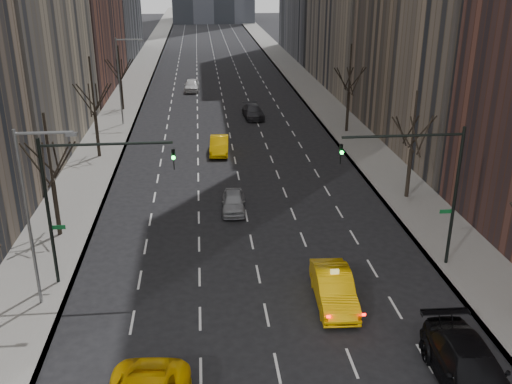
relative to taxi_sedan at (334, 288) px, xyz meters
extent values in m
cube|color=slate|center=(-15.74, 61.27, -0.77)|extent=(4.50, 320.00, 0.15)
cube|color=slate|center=(8.76, 61.27, -0.77)|extent=(4.50, 320.00, 0.15)
cylinder|color=black|center=(-15.49, 9.27, 1.09)|extent=(0.28, 0.28, 3.57)
cylinder|color=black|center=(-15.49, 9.27, 5.00)|extent=(0.16, 0.16, 4.25)
cylinder|color=black|center=(-15.34, 10.11, 4.10)|extent=(0.42, 1.80, 2.52)
cylinder|color=black|center=(-14.68, 9.56, 4.10)|extent=(1.74, 0.72, 2.52)
cylinder|color=black|center=(-14.83, 8.71, 4.10)|extent=(1.46, 1.25, 2.52)
cylinder|color=black|center=(-15.64, 8.42, 4.10)|extent=(0.42, 1.80, 2.52)
cylinder|color=black|center=(-16.30, 8.97, 4.10)|extent=(1.74, 0.72, 2.52)
cylinder|color=black|center=(-16.15, 9.82, 4.10)|extent=(1.46, 1.25, 2.52)
cylinder|color=black|center=(-15.49, 25.27, 1.30)|extent=(0.28, 0.28, 3.99)
cylinder|color=black|center=(-15.49, 25.27, 5.67)|extent=(0.16, 0.16, 4.75)
cylinder|color=black|center=(-15.34, 26.11, 4.52)|extent=(0.42, 1.80, 2.52)
cylinder|color=black|center=(-14.68, 25.56, 4.52)|extent=(1.74, 0.72, 2.52)
cylinder|color=black|center=(-14.83, 24.71, 4.52)|extent=(1.46, 1.25, 2.52)
cylinder|color=black|center=(-15.64, 24.42, 4.52)|extent=(0.42, 1.80, 2.52)
cylinder|color=black|center=(-16.30, 24.97, 4.52)|extent=(1.74, 0.72, 2.52)
cylinder|color=black|center=(-16.15, 25.82, 4.52)|extent=(1.46, 1.25, 2.52)
cylinder|color=black|center=(-15.49, 43.27, 0.98)|extent=(0.28, 0.28, 3.36)
cylinder|color=black|center=(-15.49, 43.27, 4.66)|extent=(0.16, 0.16, 4.00)
cylinder|color=black|center=(-15.34, 44.11, 3.89)|extent=(0.42, 1.80, 2.52)
cylinder|color=black|center=(-14.68, 43.56, 3.89)|extent=(1.74, 0.72, 2.52)
cylinder|color=black|center=(-14.83, 42.71, 3.89)|extent=(1.46, 1.25, 2.52)
cylinder|color=black|center=(-15.64, 42.42, 3.89)|extent=(0.42, 1.80, 2.52)
cylinder|color=black|center=(-16.30, 42.97, 3.89)|extent=(1.74, 0.72, 2.52)
cylinder|color=black|center=(-16.15, 43.82, 3.89)|extent=(1.46, 1.25, 2.52)
cylinder|color=black|center=(8.51, 13.27, 1.09)|extent=(0.28, 0.28, 3.57)
cylinder|color=black|center=(8.51, 13.27, 5.00)|extent=(0.16, 0.16, 4.25)
cylinder|color=black|center=(8.66, 14.11, 4.10)|extent=(0.42, 1.80, 2.52)
cylinder|color=black|center=(9.32, 13.56, 4.10)|extent=(1.74, 0.72, 2.52)
cylinder|color=black|center=(9.17, 12.71, 4.10)|extent=(1.46, 1.25, 2.52)
cylinder|color=black|center=(8.36, 12.42, 4.10)|extent=(0.42, 1.80, 2.52)
cylinder|color=black|center=(7.70, 12.97, 4.10)|extent=(1.74, 0.72, 2.52)
cylinder|color=black|center=(7.85, 13.82, 4.10)|extent=(1.46, 1.25, 2.52)
cylinder|color=black|center=(8.51, 31.27, 1.30)|extent=(0.28, 0.28, 3.99)
cylinder|color=black|center=(8.51, 31.27, 5.67)|extent=(0.16, 0.16, 4.75)
cylinder|color=black|center=(8.66, 32.11, 4.52)|extent=(0.42, 1.80, 2.52)
cylinder|color=black|center=(9.32, 31.56, 4.52)|extent=(1.74, 0.72, 2.52)
cylinder|color=black|center=(9.17, 30.71, 4.52)|extent=(1.46, 1.25, 2.52)
cylinder|color=black|center=(8.36, 30.42, 4.52)|extent=(0.42, 1.80, 2.52)
cylinder|color=black|center=(7.70, 30.97, 4.52)|extent=(1.74, 0.72, 2.52)
cylinder|color=black|center=(7.85, 31.82, 4.52)|extent=(1.46, 1.25, 2.52)
cylinder|color=black|center=(-14.29, 3.27, 3.30)|extent=(0.18, 0.18, 8.00)
cylinder|color=black|center=(-11.04, 3.27, 6.90)|extent=(6.50, 0.14, 0.14)
imported|color=black|center=(-7.79, 3.27, 6.00)|extent=(0.18, 0.22, 1.10)
sphere|color=#0CFF33|center=(-7.79, 3.09, 6.15)|extent=(0.20, 0.20, 0.20)
cube|color=#0C5926|center=(-13.89, 3.27, 2.50)|extent=(0.70, 0.04, 0.22)
cylinder|color=black|center=(7.31, 3.27, 3.30)|extent=(0.18, 0.18, 8.00)
cylinder|color=black|center=(4.06, 3.27, 6.90)|extent=(6.50, 0.14, 0.14)
imported|color=black|center=(0.81, 3.27, 6.00)|extent=(0.18, 0.22, 1.10)
sphere|color=#0CFF33|center=(0.81, 3.09, 6.15)|extent=(0.20, 0.20, 0.20)
cube|color=#0C5926|center=(6.91, 3.27, 2.50)|extent=(0.70, 0.04, 0.22)
cylinder|color=slate|center=(-14.69, 1.27, 3.80)|extent=(0.16, 0.16, 9.00)
cylinder|color=slate|center=(-13.39, 1.27, 8.10)|extent=(2.60, 0.14, 0.14)
cube|color=slate|center=(-12.19, 1.27, 8.00)|extent=(0.50, 0.22, 0.15)
cylinder|color=slate|center=(-14.69, 36.27, 3.80)|extent=(0.16, 0.16, 9.00)
cylinder|color=slate|center=(-13.39, 36.27, 8.10)|extent=(2.60, 0.14, 0.14)
cube|color=slate|center=(-12.19, 36.27, 8.00)|extent=(0.50, 0.22, 0.15)
imported|color=#FEB905|center=(0.00, 0.00, 0.00)|extent=(2.03, 5.22, 1.69)
imported|color=#96989D|center=(-4.30, 12.20, -0.17)|extent=(1.81, 4.07, 1.36)
imported|color=black|center=(4.01, -6.73, 0.07)|extent=(2.78, 6.40, 1.83)
imported|color=#FEBD05|center=(-4.78, 25.46, -0.08)|extent=(1.92, 4.75, 1.54)
imported|color=#2B2B2F|center=(-0.51, 38.12, -0.12)|extent=(2.38, 5.12, 1.45)
imported|color=white|center=(-7.43, 53.61, -0.04)|extent=(2.12, 4.84, 1.62)
camera|label=1|loc=(-6.33, -24.32, 15.08)|focal=40.00mm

